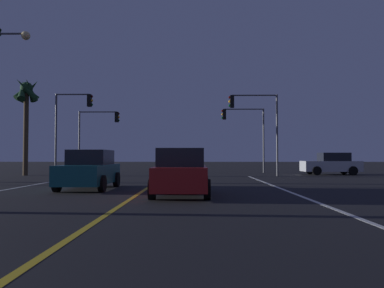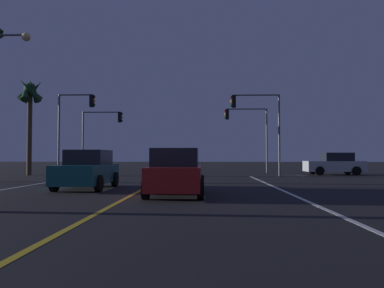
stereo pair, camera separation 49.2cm
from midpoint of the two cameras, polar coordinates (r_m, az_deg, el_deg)
name	(u,v)px [view 2 (the right image)]	position (r m, az deg, el deg)	size (l,w,h in m)	color
lane_edge_right	(331,212)	(10.54, 21.49, -9.45)	(0.16, 34.11, 0.01)	silver
lane_center_divider	(102,211)	(10.24, -11.98, -9.77)	(0.16, 34.11, 0.01)	gold
car_oncoming	(88,170)	(17.12, -14.63, -3.81)	(2.02, 4.30, 1.70)	black
car_crossing_side	(335,164)	(31.09, 21.08, -2.84)	(4.30, 2.02, 1.70)	black
car_lead_same_lane	(176,173)	(13.74, -1.39, -4.36)	(2.02, 4.30, 1.70)	black
traffic_light_near_right	(256,115)	(27.85, 10.14, 4.26)	(3.58, 0.36, 5.90)	#4C4C51
traffic_light_near_left	(75,116)	(29.07, -16.66, 4.07)	(2.76, 0.36, 5.99)	#4C4C51
traffic_light_far_right	(246,125)	(33.24, 8.59, 2.90)	(3.73, 0.36, 5.58)	#4C4C51
traffic_light_far_left	(102,127)	(34.15, -12.94, 2.53)	(3.59, 0.36, 5.35)	#4C4C51
street_lamp_left_mid	(0,87)	(21.53, -26.34, 7.68)	(2.11, 0.44, 7.72)	#4C4C51
palm_tree_left_far	(30,98)	(31.20, -22.77, 6.41)	(1.97, 2.08, 7.36)	#473826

